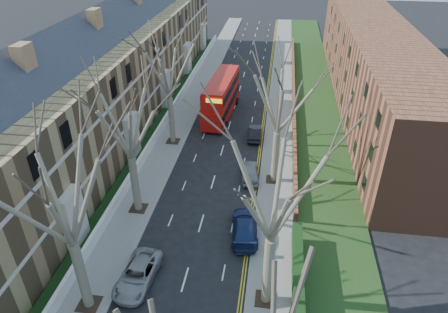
% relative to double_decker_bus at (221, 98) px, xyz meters
% --- Properties ---
extents(pavement_left, '(3.00, 102.00, 0.12)m').
position_rel_double_decker_bus_xyz_m(pavement_left, '(-4.63, 3.17, -2.27)').
color(pavement_left, slate).
rests_on(pavement_left, ground).
extents(pavement_right, '(3.00, 102.00, 0.12)m').
position_rel_double_decker_bus_xyz_m(pavement_right, '(7.37, 3.17, -2.27)').
color(pavement_right, slate).
rests_on(pavement_right, ground).
extents(terrace_left, '(9.70, 78.00, 13.60)m').
position_rel_double_decker_bus_xyz_m(terrace_left, '(-12.27, -4.83, 3.20)').
color(terrace_left, olive).
rests_on(terrace_left, ground).
extents(flats_right, '(13.97, 54.00, 10.00)m').
position_rel_double_decker_bus_xyz_m(flats_right, '(18.83, 7.17, 2.65)').
color(flats_right, brown).
rests_on(flats_right, ground).
extents(front_wall_left, '(0.30, 78.00, 1.00)m').
position_rel_double_decker_bus_xyz_m(front_wall_left, '(-6.28, -4.83, -1.71)').
color(front_wall_left, white).
rests_on(front_wall_left, ground).
extents(grass_verge_right, '(6.00, 102.00, 0.06)m').
position_rel_double_decker_bus_xyz_m(grass_verge_right, '(11.87, 3.17, -2.18)').
color(grass_verge_right, '#1C3C16').
rests_on(grass_verge_right, ground).
extents(tree_left_mid, '(10.50, 10.50, 14.71)m').
position_rel_double_decker_bus_xyz_m(tree_left_mid, '(-4.33, -29.83, 7.22)').
color(tree_left_mid, '#6B5F4C').
rests_on(tree_left_mid, ground).
extents(tree_left_far, '(10.15, 10.15, 14.22)m').
position_rel_double_decker_bus_xyz_m(tree_left_far, '(-4.33, -19.83, 6.91)').
color(tree_left_far, '#6B5F4C').
rests_on(tree_left_far, ground).
extents(tree_left_dist, '(10.50, 10.50, 14.71)m').
position_rel_double_decker_bus_xyz_m(tree_left_dist, '(-4.33, -7.83, 7.23)').
color(tree_left_dist, '#6B5F4C').
rests_on(tree_left_dist, ground).
extents(tree_right_mid, '(10.50, 10.50, 14.71)m').
position_rel_double_decker_bus_xyz_m(tree_right_mid, '(7.07, -27.83, 7.22)').
color(tree_right_mid, '#6B5F4C').
rests_on(tree_right_mid, ground).
extents(tree_right_far, '(10.15, 10.15, 14.22)m').
position_rel_double_decker_bus_xyz_m(tree_right_far, '(7.07, -13.83, 6.91)').
color(tree_right_far, '#6B5F4C').
rests_on(tree_right_far, ground).
extents(double_decker_bus, '(3.41, 11.49, 4.73)m').
position_rel_double_decker_bus_xyz_m(double_decker_bus, '(0.00, 0.00, 0.00)').
color(double_decker_bus, '#AF110C').
rests_on(double_decker_bus, ground).
extents(car_left_far, '(2.57, 5.01, 1.35)m').
position_rel_double_decker_bus_xyz_m(car_left_far, '(-1.75, -27.46, -1.66)').
color(car_left_far, gray).
rests_on(car_left_far, ground).
extents(car_right_near, '(2.58, 5.33, 1.50)m').
position_rel_double_decker_bus_xyz_m(car_right_near, '(5.06, -21.65, -1.58)').
color(car_right_near, navy).
rests_on(car_right_near, ground).
extents(car_right_mid, '(2.12, 4.30, 1.41)m').
position_rel_double_decker_bus_xyz_m(car_right_mid, '(4.79, -13.63, -1.63)').
color(car_right_mid, gray).
rests_on(car_right_mid, ground).
extents(car_right_far, '(1.49, 4.07, 1.33)m').
position_rel_double_decker_bus_xyz_m(car_right_far, '(4.65, -5.54, -1.67)').
color(car_right_far, black).
rests_on(car_right_far, ground).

